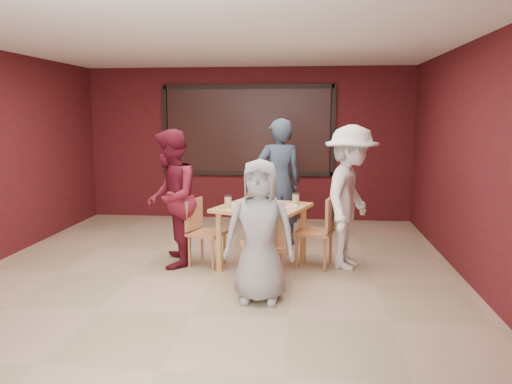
# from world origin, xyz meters

# --- Properties ---
(floor) EXTENTS (7.00, 7.00, 0.00)m
(floor) POSITION_xyz_m (0.00, 0.00, 0.00)
(floor) COLOR tan
(floor) RESTS_ON ground
(window_blinds) EXTENTS (3.00, 0.02, 1.50)m
(window_blinds) POSITION_xyz_m (0.00, 3.45, 1.65)
(window_blinds) COLOR black
(dining_table) EXTENTS (1.30, 1.30, 0.95)m
(dining_table) POSITION_xyz_m (0.55, 0.47, 0.70)
(dining_table) COLOR #D6AE57
(dining_table) RESTS_ON floor
(chair_front) EXTENTS (0.56, 0.56, 0.95)m
(chair_front) POSITION_xyz_m (0.63, -0.34, 0.54)
(chair_front) COLOR #AC7642
(chair_front) RESTS_ON floor
(chair_back) EXTENTS (0.55, 0.55, 0.87)m
(chair_back) POSITION_xyz_m (0.49, 1.30, 0.49)
(chair_back) COLOR #AC7642
(chair_back) RESTS_ON floor
(chair_left) EXTENTS (0.52, 0.52, 0.86)m
(chair_left) POSITION_xyz_m (-0.24, 0.49, 0.49)
(chair_left) COLOR #AC7642
(chair_left) RESTS_ON floor
(chair_right) EXTENTS (0.54, 0.54, 0.92)m
(chair_right) POSITION_xyz_m (1.29, 0.55, 0.52)
(chair_right) COLOR #AC7642
(chair_right) RESTS_ON floor
(diner_front) EXTENTS (0.75, 0.50, 1.51)m
(diner_front) POSITION_xyz_m (0.63, -0.69, 0.75)
(diner_front) COLOR #9B9B9B
(diner_front) RESTS_ON floor
(diner_back) EXTENTS (0.79, 0.64, 1.89)m
(diner_back) POSITION_xyz_m (0.69, 1.65, 0.95)
(diner_back) COLOR #314258
(diner_back) RESTS_ON floor
(diner_left) EXTENTS (0.80, 0.95, 1.77)m
(diner_left) POSITION_xyz_m (-0.63, 0.43, 0.88)
(diner_left) COLOR maroon
(diner_left) RESTS_ON floor
(diner_right) EXTENTS (1.02, 1.33, 1.82)m
(diner_right) POSITION_xyz_m (1.66, 0.59, 0.91)
(diner_right) COLOR white
(diner_right) RESTS_ON floor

